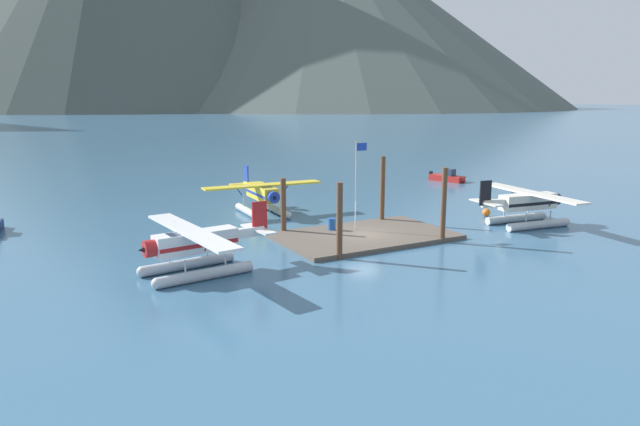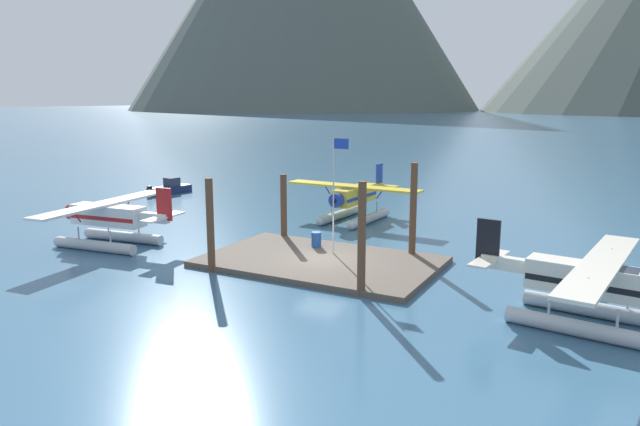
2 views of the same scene
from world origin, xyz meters
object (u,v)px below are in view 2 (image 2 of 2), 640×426
object	(u,v)px
mooring_buoy	(590,288)
seaplane_white_port_aft	(108,221)
seaplane_cream_stbd_aft	(591,289)
seaplane_yellow_bow_left	(354,200)
flagpole	(335,182)
boat_navy_open_west	(171,188)
fuel_drum	(316,239)

from	to	relation	value
mooring_buoy	seaplane_white_port_aft	xyz separation A→B (m)	(-26.53, -3.91, 1.24)
seaplane_cream_stbd_aft	seaplane_yellow_bow_left	size ratio (longest dim) A/B	1.00
seaplane_cream_stbd_aft	seaplane_yellow_bow_left	xyz separation A→B (m)	(-16.72, 14.13, 0.00)
seaplane_white_port_aft	seaplane_cream_stbd_aft	bearing A→B (deg)	-0.56
mooring_buoy	seaplane_white_port_aft	world-z (taller)	seaplane_white_port_aft
flagpole	seaplane_yellow_bow_left	xyz separation A→B (m)	(-3.39, 9.90, -2.80)
seaplane_yellow_bow_left	seaplane_white_port_aft	xyz separation A→B (m)	(-10.03, -13.87, 0.00)
flagpole	seaplane_yellow_bow_left	size ratio (longest dim) A/B	0.63
mooring_buoy	seaplane_white_port_aft	distance (m)	26.85
flagpole	seaplane_yellow_bow_left	distance (m)	10.83
boat_navy_open_west	seaplane_cream_stbd_aft	bearing A→B (deg)	-25.04
seaplane_white_port_aft	mooring_buoy	bearing A→B (deg)	8.39
seaplane_yellow_bow_left	boat_navy_open_west	world-z (taller)	seaplane_yellow_bow_left
boat_navy_open_west	seaplane_white_port_aft	bearing A→B (deg)	-58.10
seaplane_white_port_aft	seaplane_yellow_bow_left	bearing A→B (deg)	54.12
seaplane_cream_stbd_aft	boat_navy_open_west	size ratio (longest dim) A/B	2.16
fuel_drum	seaplane_yellow_bow_left	distance (m)	9.27
mooring_buoy	seaplane_white_port_aft	bearing A→B (deg)	-171.61
seaplane_cream_stbd_aft	boat_navy_open_west	xyz separation A→B (m)	(-37.50, 17.52, -1.09)
fuel_drum	seaplane_yellow_bow_left	size ratio (longest dim) A/B	0.08
fuel_drum	flagpole	bearing A→B (deg)	-26.87
mooring_buoy	boat_navy_open_west	bearing A→B (deg)	160.30
flagpole	boat_navy_open_west	xyz separation A→B (m)	(-24.17, 13.29, -3.89)
seaplane_yellow_bow_left	seaplane_white_port_aft	distance (m)	17.12
flagpole	boat_navy_open_west	size ratio (longest dim) A/B	1.36
fuel_drum	seaplane_cream_stbd_aft	xyz separation A→B (m)	(14.98, -5.07, 0.84)
seaplane_yellow_bow_left	boat_navy_open_west	xyz separation A→B (m)	(-20.78, 3.39, -1.09)
fuel_drum	seaplane_cream_stbd_aft	size ratio (longest dim) A/B	0.08
flagpole	seaplane_cream_stbd_aft	size ratio (longest dim) A/B	0.63
mooring_buoy	boat_navy_open_west	world-z (taller)	boat_navy_open_west
fuel_drum	mooring_buoy	bearing A→B (deg)	-3.47
fuel_drum	seaplane_white_port_aft	bearing A→B (deg)	-157.78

